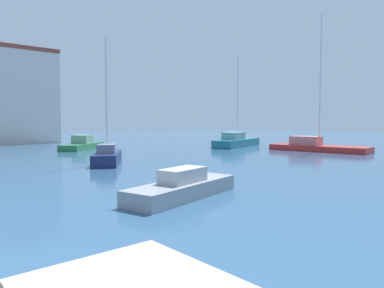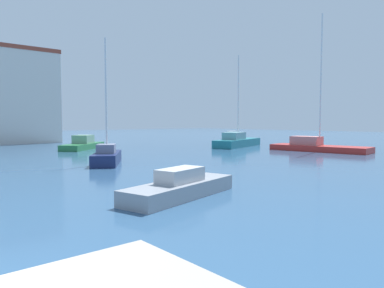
% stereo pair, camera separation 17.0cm
% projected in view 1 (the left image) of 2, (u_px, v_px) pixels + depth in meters
% --- Properties ---
extents(water, '(160.00, 160.00, 0.00)m').
position_uv_depth(water, '(132.00, 155.00, 29.02)').
color(water, '#2D5175').
rests_on(water, ground).
extents(sailboat_red_distant_north, '(3.79, 9.02, 12.35)m').
position_uv_depth(sailboat_red_distant_north, '(316.00, 146.00, 33.28)').
color(sailboat_red_distant_north, '#B22823').
rests_on(sailboat_red_distant_north, water).
extents(motorboat_green_distant_east, '(6.03, 5.66, 1.38)m').
position_uv_depth(motorboat_green_distant_east, '(82.00, 144.00, 35.45)').
color(motorboat_green_distant_east, '#28703D').
rests_on(motorboat_green_distant_east, water).
extents(sailboat_navy_inner_mooring, '(3.88, 4.76, 8.01)m').
position_uv_depth(sailboat_navy_inner_mooring, '(107.00, 156.00, 23.18)').
color(sailboat_navy_inner_mooring, '#19234C').
rests_on(sailboat_navy_inner_mooring, water).
extents(sailboat_teal_outer_mooring, '(8.53, 4.74, 9.75)m').
position_uv_depth(sailboat_teal_outer_mooring, '(237.00, 141.00, 38.95)').
color(sailboat_teal_outer_mooring, '#1E707A').
rests_on(sailboat_teal_outer_mooring, water).
extents(motorboat_grey_near_pier, '(5.31, 2.66, 1.06)m').
position_uv_depth(motorboat_grey_near_pier, '(183.00, 187.00, 13.07)').
color(motorboat_grey_near_pier, gray).
rests_on(motorboat_grey_near_pier, water).
extents(harbor_office, '(7.53, 5.52, 11.72)m').
position_uv_depth(harbor_office, '(23.00, 96.00, 45.42)').
color(harbor_office, beige).
rests_on(harbor_office, ground).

